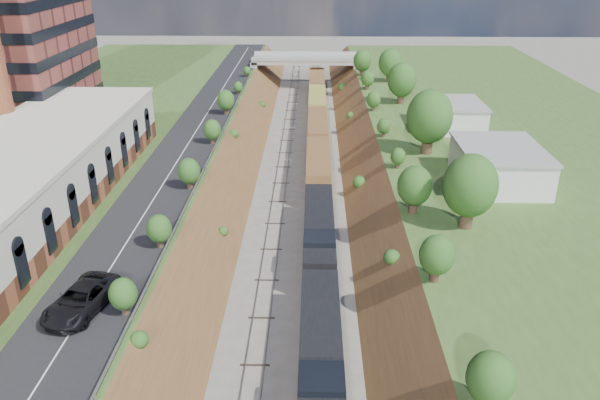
{
  "coord_description": "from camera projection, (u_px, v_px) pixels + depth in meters",
  "views": [
    {
      "loc": [
        1.87,
        -12.09,
        30.93
      ],
      "look_at": [
        0.56,
        43.98,
        6.0
      ],
      "focal_mm": 35.0,
      "sensor_mm": 36.0,
      "label": 1
    }
  ],
  "objects": [
    {
      "name": "tree_right_large",
      "position": [
        470.0,
        186.0,
        56.01
      ],
      "size": [
        5.25,
        5.25,
        7.61
      ],
      "color": "#473323",
      "rests_on": "platform_right"
    },
    {
      "name": "platform_right",
      "position": [
        549.0,
        177.0,
        76.74
      ],
      "size": [
        44.0,
        180.0,
        5.0
      ],
      "primitive_type": "cube",
      "color": "#385623",
      "rests_on": "ground"
    },
    {
      "name": "freight_train",
      "position": [
        318.0,
        174.0,
        77.26
      ],
      "size": [
        3.18,
        127.66,
        4.71
      ],
      "color": "black",
      "rests_on": "ground"
    },
    {
      "name": "embankment_left",
      "position": [
        217.0,
        192.0,
        78.7
      ],
      "size": [
        10.0,
        180.0,
        10.0
      ],
      "primitive_type": "cube",
      "rotation": [
        0.0,
        0.79,
        0.0
      ],
      "color": "brown",
      "rests_on": "ground"
    },
    {
      "name": "white_building_far",
      "position": [
        453.0,
        116.0,
        88.0
      ],
      "size": [
        8.0,
        10.0,
        3.6
      ],
      "primitive_type": "cube",
      "color": "silver",
      "rests_on": "platform_right"
    },
    {
      "name": "rail_left_track",
      "position": [
        279.0,
        192.0,
        78.48
      ],
      "size": [
        1.58,
        180.0,
        0.18
      ],
      "primitive_type": "cube",
      "color": "gray",
      "rests_on": "ground"
    },
    {
      "name": "white_building_near",
      "position": [
        499.0,
        166.0,
        67.81
      ],
      "size": [
        9.0,
        12.0,
        4.0
      ],
      "primitive_type": "cube",
      "color": "silver",
      "rests_on": "platform_right"
    },
    {
      "name": "road",
      "position": [
        181.0,
        156.0,
        76.74
      ],
      "size": [
        8.0,
        180.0,
        0.1
      ],
      "primitive_type": "cube",
      "color": "black",
      "rests_on": "platform_left"
    },
    {
      "name": "platform_left",
      "position": [
        52.0,
        173.0,
        78.15
      ],
      "size": [
        44.0,
        180.0,
        5.0
      ],
      "primitive_type": "cube",
      "color": "#385623",
      "rests_on": "ground"
    },
    {
      "name": "tree_left_crest",
      "position": [
        108.0,
        329.0,
        39.31
      ],
      "size": [
        2.45,
        2.45,
        3.55
      ],
      "color": "#473323",
      "rests_on": "platform_left"
    },
    {
      "name": "rail_right_track",
      "position": [
        318.0,
        192.0,
        78.37
      ],
      "size": [
        1.58,
        180.0,
        0.18
      ],
      "primitive_type": "cube",
      "color": "gray",
      "rests_on": "ground"
    },
    {
      "name": "overpass",
      "position": [
        306.0,
        65.0,
        133.1
      ],
      "size": [
        24.5,
        8.3,
        7.4
      ],
      "color": "gray",
      "rests_on": "ground"
    },
    {
      "name": "guardrail",
      "position": [
        211.0,
        153.0,
        76.27
      ],
      "size": [
        0.1,
        171.0,
        0.7
      ],
      "color": "#99999E",
      "rests_on": "platform_left"
    },
    {
      "name": "embankment_right",
      "position": [
        381.0,
        193.0,
        78.23
      ],
      "size": [
        10.0,
        180.0,
        10.0
      ],
      "primitive_type": "cube",
      "rotation": [
        0.0,
        0.79,
        0.0
      ],
      "color": "brown",
      "rests_on": "ground"
    },
    {
      "name": "suv",
      "position": [
        81.0,
        299.0,
        44.21
      ],
      "size": [
        4.78,
        7.72,
        1.99
      ],
      "primitive_type": "imported",
      "rotation": [
        0.0,
        0.0,
        -0.22
      ],
      "color": "black",
      "rests_on": "road"
    }
  ]
}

